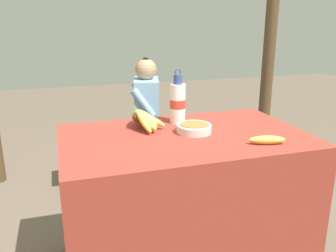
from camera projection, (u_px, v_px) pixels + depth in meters
The scene contains 9 objects.
market_counter at pixel (184, 204), 1.94m from camera, with size 1.25×0.77×0.80m.
banana_bunch_ripe at pixel (143, 117), 1.91m from camera, with size 0.19×0.31×0.12m.
serving_bowl at pixel (194, 128), 1.86m from camera, with size 0.18×0.18×0.05m.
water_bottle at pixel (178, 102), 2.00m from camera, with size 0.09×0.09×0.31m.
loose_banana_front at pixel (267, 140), 1.68m from camera, with size 0.18×0.09×0.04m.
wooden_bench at pixel (151, 141), 3.13m from camera, with size 1.42×0.32×0.41m.
seated_vendor at pixel (141, 112), 3.01m from camera, with size 0.45×0.42×1.07m.
banana_bunch_green at pixel (197, 122), 3.22m from camera, with size 0.17×0.24×0.14m.
support_post_far at pixel (271, 24), 3.50m from camera, with size 0.12×0.12×2.64m.
Camera 1 is at (-0.59, -1.63, 1.37)m, focal length 38.00 mm.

